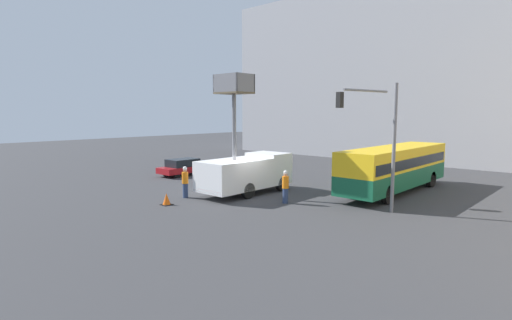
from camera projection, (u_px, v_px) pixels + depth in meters
name	position (u px, v px, depth m)	size (l,w,h in m)	color
ground_plane	(245.00, 197.00, 24.19)	(120.00, 120.00, 0.00)	#38383A
building_backdrop_far	(420.00, 73.00, 43.13)	(44.00, 10.00, 18.75)	#9E9EA3
utility_truck	(246.00, 170.00, 25.15)	(2.56, 6.39, 7.36)	white
city_bus	(395.00, 165.00, 25.47)	(2.51, 11.22, 2.93)	#145638
traffic_light_pole	(374.00, 125.00, 21.01)	(3.84, 3.59, 6.56)	slate
road_worker_near_truck	(185.00, 182.00, 23.94)	(0.38, 0.38, 1.90)	navy
road_worker_directing	(285.00, 187.00, 22.47)	(0.38, 0.38, 1.88)	navy
traffic_cone_near_truck	(167.00, 199.00, 22.13)	(0.57, 0.57, 0.65)	black
parked_car_curbside	(184.00, 167.00, 32.69)	(1.81, 4.42, 1.35)	maroon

